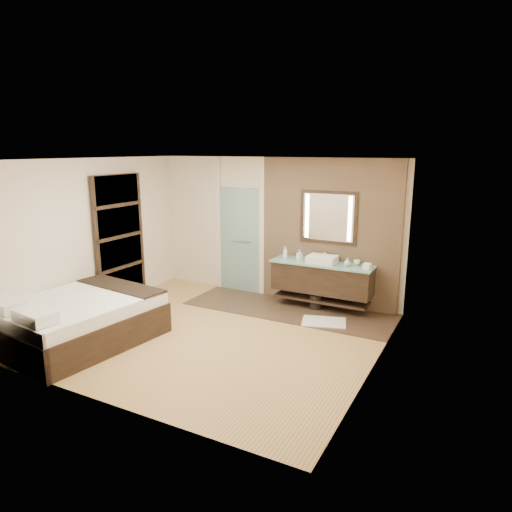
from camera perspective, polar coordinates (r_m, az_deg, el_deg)
The scene contains 15 objects.
floor at distance 7.32m, azimuth -5.38°, elevation -9.71°, with size 5.00×5.00×0.00m, color olive.
tile_strip at distance 8.37m, azimuth 4.11°, elevation -6.63°, with size 3.80×1.30×0.01m, color #35271D.
stone_wall at distance 8.40m, azimuth 9.07°, elevation 2.81°, with size 2.60×0.08×2.70m, color tan.
vanity at distance 8.31m, azimuth 8.23°, elevation -2.74°, with size 1.85×0.55×0.88m.
mirror_unit at distance 8.30m, azimuth 9.02°, elevation 4.79°, with size 1.06×0.04×0.96m.
frosted_door at distance 9.18m, azimuth -2.00°, elevation 2.55°, with size 1.10×0.12×2.70m.
shoji_partition at distance 8.90m, azimuth -16.65°, elevation 2.09°, with size 0.06×1.20×2.40m.
bed at distance 7.42m, azimuth -21.33°, elevation -7.45°, with size 1.97×2.34×0.83m.
bath_mat at distance 7.81m, azimuth 8.48°, elevation -8.15°, with size 0.72×0.50×0.02m, color silver.
waste_bin at distance 8.40m, azimuth 7.44°, elevation -5.70°, with size 0.22×0.22×0.27m, color black.
tissue_box at distance 7.92m, azimuth 13.71°, elevation -1.26°, with size 0.12×0.12×0.10m, color white.
soap_bottle_a at distance 8.49m, azimuth 3.68°, elevation 0.46°, with size 0.08×0.08×0.22m, color white.
soap_bottle_b at distance 8.38m, azimuth 5.47°, elevation 0.16°, with size 0.08×0.09×0.19m, color #B2B2B2.
soap_bottle_c at distance 8.05m, azimuth 11.34°, elevation -0.75°, with size 0.11×0.11×0.14m, color silver.
cup at distance 8.17m, azimuth 12.49°, elevation -0.78°, with size 0.12×0.12×0.09m, color white.
Camera 1 is at (3.71, -5.63, 2.86)m, focal length 32.00 mm.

